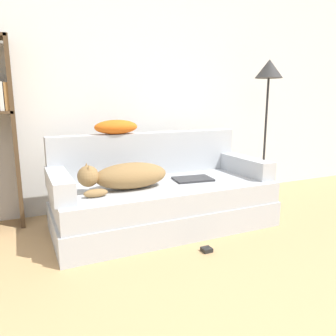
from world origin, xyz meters
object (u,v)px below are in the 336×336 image
(dog, at_px, (126,176))
(throw_pillow, at_px, (116,127))
(power_adapter, at_px, (207,250))
(couch, at_px, (163,205))
(floor_lamp, at_px, (268,85))
(laptop, at_px, (193,179))

(dog, relative_size, throw_pillow, 1.85)
(dog, distance_m, power_adapter, 0.86)
(couch, distance_m, power_adapter, 0.64)
(throw_pillow, relative_size, floor_lamp, 0.26)
(laptop, xyz_separation_m, floor_lamp, (1.08, 0.31, 0.85))
(laptop, distance_m, floor_lamp, 1.41)
(dog, xyz_separation_m, power_adapter, (0.44, -0.55, -0.49))
(laptop, relative_size, power_adapter, 5.05)
(couch, xyz_separation_m, laptop, (0.28, -0.02, 0.21))
(couch, distance_m, dog, 0.47)
(throw_pillow, bearing_deg, laptop, -32.58)
(couch, bearing_deg, power_adapter, -82.43)
(floor_lamp, height_order, power_adapter, floor_lamp)
(power_adapter, bearing_deg, floor_lamp, 35.08)
(couch, bearing_deg, laptop, -3.18)
(couch, distance_m, laptop, 0.35)
(couch, relative_size, power_adapter, 26.29)
(throw_pillow, bearing_deg, floor_lamp, -2.20)
(couch, xyz_separation_m, floor_lamp, (1.36, 0.30, 1.06))
(laptop, bearing_deg, throw_pillow, 154.13)
(dog, height_order, throw_pillow, throw_pillow)
(power_adapter, bearing_deg, couch, 97.57)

